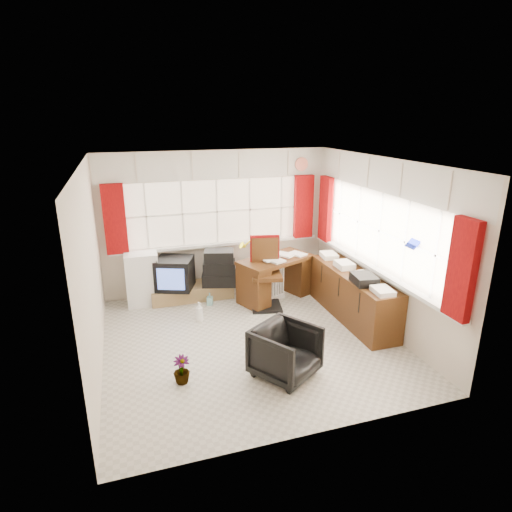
{
  "coord_description": "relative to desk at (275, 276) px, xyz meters",
  "views": [
    {
      "loc": [
        -1.56,
        -5.18,
        3.06
      ],
      "look_at": [
        0.26,
        0.55,
        1.06
      ],
      "focal_mm": 30.0,
      "sensor_mm": 36.0,
      "label": 1
    }
  ],
  "objects": [
    {
      "name": "window_right",
      "position": [
        1.11,
        -1.26,
        0.53
      ],
      "size": [
        0.12,
        3.7,
        3.6
      ],
      "color": "#F4DFC1",
      "rests_on": "room_walls"
    },
    {
      "name": "office_chair",
      "position": [
        -0.68,
        -2.22,
        -0.09
      ],
      "size": [
        0.97,
        0.97,
        0.65
      ],
      "primitive_type": "imported",
      "rotation": [
        0.0,
        0.0,
        0.59
      ],
      "color": "black",
      "rests_on": "ground"
    },
    {
      "name": "spray_bottle_a",
      "position": [
        -1.42,
        -0.46,
        -0.26
      ],
      "size": [
        0.16,
        0.16,
        0.32
      ],
      "primitive_type": "imported",
      "rotation": [
        0.0,
        0.0,
        0.43
      ],
      "color": "white",
      "rests_on": "ground"
    },
    {
      "name": "task_chair",
      "position": [
        -0.25,
        -0.18,
        0.21
      ],
      "size": [
        0.58,
        0.61,
        1.18
      ],
      "color": "black",
      "rests_on": "ground"
    },
    {
      "name": "hifi_stack",
      "position": [
        -0.91,
        0.33,
        0.13
      ],
      "size": [
        0.67,
        0.52,
        0.62
      ],
      "color": "black",
      "rests_on": "tv_bench"
    },
    {
      "name": "desk_lamp",
      "position": [
        -0.38,
        0.05,
        0.62
      ],
      "size": [
        0.15,
        0.12,
        0.41
      ],
      "color": "#F2EA0A",
      "rests_on": "desk"
    },
    {
      "name": "window_back",
      "position": [
        -0.84,
        0.68,
        0.53
      ],
      "size": [
        3.7,
        0.12,
        3.6
      ],
      "color": "#F4DFC1",
      "rests_on": "room_walls"
    },
    {
      "name": "tv_bench",
      "position": [
        -1.39,
        0.46,
        -0.29
      ],
      "size": [
        1.4,
        0.5,
        0.25
      ],
      "primitive_type": "cube",
      "color": "#A17E50",
      "rests_on": "ground"
    },
    {
      "name": "credenza",
      "position": [
        0.89,
        -1.06,
        -0.02
      ],
      "size": [
        0.5,
        2.0,
        0.85
      ],
      "color": "#523313",
      "rests_on": "ground"
    },
    {
      "name": "curtains",
      "position": [
        0.09,
        -0.34,
        1.04
      ],
      "size": [
        3.83,
        3.83,
        1.15
      ],
      "color": "#960A08",
      "rests_on": "room_walls"
    },
    {
      "name": "crt_tv",
      "position": [
        -1.67,
        0.39,
        0.1
      ],
      "size": [
        0.74,
        0.71,
        0.53
      ],
      "color": "black",
      "rests_on": "tv_bench"
    },
    {
      "name": "radiator",
      "position": [
        -0.03,
        -0.01,
        -0.19
      ],
      "size": [
        0.4,
        0.26,
        0.56
      ],
      "color": "white",
      "rests_on": "ground"
    },
    {
      "name": "room_walls",
      "position": [
        -0.84,
        -1.26,
        1.09
      ],
      "size": [
        4.0,
        4.0,
        4.0
      ],
      "color": "beige",
      "rests_on": "ground"
    },
    {
      "name": "file_tray",
      "position": [
        0.81,
        -1.47,
        0.4
      ],
      "size": [
        0.35,
        0.43,
        0.13
      ],
      "primitive_type": "cube",
      "rotation": [
        0.0,
        0.0,
        -0.12
      ],
      "color": "black",
      "rests_on": "credenza"
    },
    {
      "name": "ground",
      "position": [
        -0.84,
        -1.26,
        -0.41
      ],
      "size": [
        4.0,
        4.0,
        0.0
      ],
      "primitive_type": "plane",
      "color": "beige",
      "rests_on": "ground"
    },
    {
      "name": "spray_bottle_b",
      "position": [
        -1.14,
        0.08,
        -0.31
      ],
      "size": [
        0.12,
        0.12,
        0.21
      ],
      "primitive_type": "imported",
      "rotation": [
        0.0,
        0.0,
        -0.35
      ],
      "color": "#80BEBC",
      "rests_on": "ground"
    },
    {
      "name": "flower_vase",
      "position": [
        -1.91,
        -1.99,
        -0.24
      ],
      "size": [
        0.21,
        0.21,
        0.35
      ],
      "primitive_type": "imported",
      "rotation": [
        0.0,
        0.0,
        0.06
      ],
      "color": "black",
      "rests_on": "ground"
    },
    {
      "name": "overhead_cabinets",
      "position": [
        0.14,
        -0.28,
        1.84
      ],
      "size": [
        3.98,
        3.98,
        0.48
      ],
      "color": "beige",
      "rests_on": "room_walls"
    },
    {
      "name": "mini_fridge",
      "position": [
        -2.19,
        0.54,
        0.04
      ],
      "size": [
        0.55,
        0.56,
        0.9
      ],
      "color": "white",
      "rests_on": "ground"
    },
    {
      "name": "desk",
      "position": [
        0.0,
        0.0,
        0.0
      ],
      "size": [
        1.43,
        1.08,
        0.78
      ],
      "color": "#523313",
      "rests_on": "ground"
    }
  ]
}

